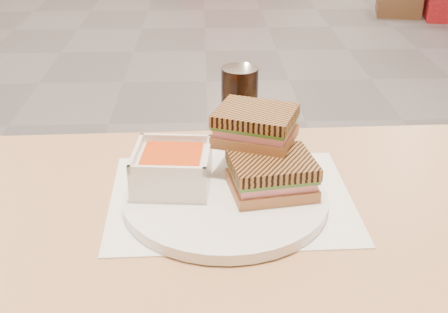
{
  "coord_description": "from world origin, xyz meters",
  "views": [
    {
      "loc": [
        -0.02,
        -2.74,
        1.19
      ],
      "look_at": [
        0.01,
        -2.0,
        0.82
      ],
      "focal_mm": 47.11,
      "sensor_mm": 36.0,
      "label": 1
    }
  ],
  "objects_px": {
    "plate": "(225,199)",
    "panini_lower": "(272,175)",
    "soup_bowl": "(172,170)",
    "cola_glass": "(239,106)",
    "main_table": "(298,306)"
  },
  "relations": [
    {
      "from": "main_table",
      "to": "panini_lower",
      "type": "relative_size",
      "value": 9.37
    },
    {
      "from": "panini_lower",
      "to": "soup_bowl",
      "type": "bearing_deg",
      "value": 171.43
    },
    {
      "from": "main_table",
      "to": "plate",
      "type": "height_order",
      "value": "plate"
    },
    {
      "from": "panini_lower",
      "to": "cola_glass",
      "type": "relative_size",
      "value": 0.97
    },
    {
      "from": "soup_bowl",
      "to": "cola_glass",
      "type": "bearing_deg",
      "value": 59.52
    },
    {
      "from": "main_table",
      "to": "panini_lower",
      "type": "xyz_separation_m",
      "value": [
        -0.03,
        0.1,
        0.16
      ]
    },
    {
      "from": "main_table",
      "to": "soup_bowl",
      "type": "xyz_separation_m",
      "value": [
        -0.17,
        0.12,
        0.16
      ]
    },
    {
      "from": "plate",
      "to": "panini_lower",
      "type": "relative_size",
      "value": 2.25
    },
    {
      "from": "plate",
      "to": "soup_bowl",
      "type": "relative_size",
      "value": 2.49
    },
    {
      "from": "plate",
      "to": "panini_lower",
      "type": "bearing_deg",
      "value": 7.65
    },
    {
      "from": "plate",
      "to": "soup_bowl",
      "type": "height_order",
      "value": "soup_bowl"
    },
    {
      "from": "plate",
      "to": "main_table",
      "type": "bearing_deg",
      "value": -41.46
    },
    {
      "from": "plate",
      "to": "soup_bowl",
      "type": "distance_m",
      "value": 0.09
    },
    {
      "from": "main_table",
      "to": "plate",
      "type": "distance_m",
      "value": 0.18
    },
    {
      "from": "plate",
      "to": "cola_glass",
      "type": "height_order",
      "value": "cola_glass"
    }
  ]
}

